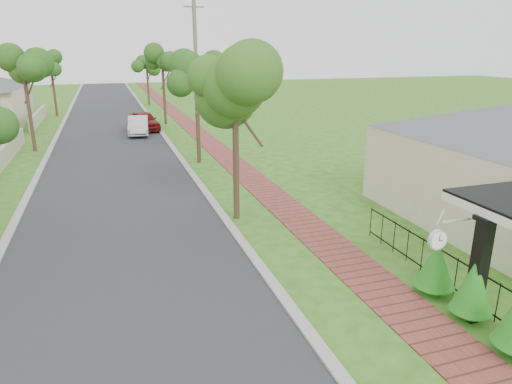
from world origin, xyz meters
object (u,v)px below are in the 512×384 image
parked_car_white (138,126)px  near_tree (235,89)px  utility_pole (197,76)px  parked_car_red (144,121)px  porch_post (478,274)px  station_clock (439,238)px

parked_car_white → near_tree: 19.31m
utility_pole → parked_car_red: bearing=109.9°
porch_post → utility_pole: utility_pole is taller
porch_post → near_tree: bearing=113.3°
parked_car_white → station_clock: (4.68, -26.37, 1.30)m
porch_post → parked_car_white: size_ratio=0.64×
near_tree → utility_pole: utility_pole is taller
station_clock → parked_car_red: bearing=98.3°
porch_post → station_clock: porch_post is taller
parked_car_red → parked_car_white: size_ratio=1.05×
porch_post → utility_pole: 21.38m
near_tree → station_clock: (2.58, -7.60, -2.74)m
porch_post → parked_car_white: bearing=101.7°
parked_car_white → utility_pole: size_ratio=0.45×
porch_post → near_tree: (-3.45, 8.00, 3.57)m
utility_pole → station_clock: size_ratio=8.08×
parked_car_red → near_tree: bearing=-96.2°
parked_car_white → parked_car_red: bearing=78.5°
parked_car_white → near_tree: (2.10, -18.77, 4.04)m
parked_car_white → utility_pole: 7.64m
porch_post → station_clock: bearing=155.3°
porch_post → parked_car_white: 27.34m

